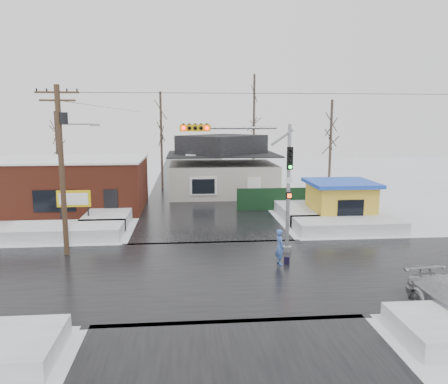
{
  "coord_description": "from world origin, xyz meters",
  "views": [
    {
      "loc": [
        -1.51,
        -19.9,
        7.29
      ],
      "look_at": [
        0.72,
        5.38,
        3.0
      ],
      "focal_mm": 35.0,
      "sensor_mm": 36.0,
      "label": 1
    }
  ],
  "objects": [
    {
      "name": "road_ew",
      "position": [
        0.0,
        0.0,
        0.01
      ],
      "size": [
        120.0,
        10.0,
        0.02
      ],
      "primitive_type": "cube",
      "color": "black",
      "rests_on": "ground"
    },
    {
      "name": "snowbank_nside_e",
      "position": [
        7.0,
        12.0,
        0.4
      ],
      "size": [
        3.0,
        8.0,
        0.8
      ],
      "primitive_type": "cube",
      "color": "white",
      "rests_on": "ground"
    },
    {
      "name": "shopping_bag",
      "position": [
        3.51,
        0.92,
        0.17
      ],
      "size": [
        0.3,
        0.2,
        0.35
      ],
      "primitive_type": "cube",
      "rotation": [
        0.0,
        0.0,
        -0.31
      ],
      "color": "black",
      "rests_on": "ground"
    },
    {
      "name": "tree_far_left",
      "position": [
        -4.0,
        26.0,
        7.95
      ],
      "size": [
        3.0,
        3.0,
        10.0
      ],
      "color": "#332821",
      "rests_on": "ground"
    },
    {
      "name": "snowbank_ne",
      "position": [
        9.0,
        7.0,
        0.4
      ],
      "size": [
        7.0,
        3.0,
        0.8
      ],
      "primitive_type": "cube",
      "color": "white",
      "rests_on": "ground"
    },
    {
      "name": "fence",
      "position": [
        6.5,
        14.0,
        0.9
      ],
      "size": [
        8.0,
        0.12,
        1.8
      ],
      "primitive_type": "cube",
      "color": "black",
      "rests_on": "ground"
    },
    {
      "name": "snowbank_nw",
      "position": [
        -9.0,
        7.0,
        0.4
      ],
      "size": [
        7.0,
        3.0,
        0.8
      ],
      "primitive_type": "cube",
      "color": "white",
      "rests_on": "ground"
    },
    {
      "name": "tree_far_west",
      "position": [
        -14.0,
        24.0,
        6.36
      ],
      "size": [
        3.0,
        3.0,
        8.0
      ],
      "color": "#332821",
      "rests_on": "ground"
    },
    {
      "name": "kiosk",
      "position": [
        9.5,
        9.99,
        1.46
      ],
      "size": [
        4.6,
        4.6,
        2.88
      ],
      "color": "gold",
      "rests_on": "ground"
    },
    {
      "name": "utility_pole",
      "position": [
        -7.93,
        3.5,
        5.11
      ],
      "size": [
        3.15,
        0.44,
        9.0
      ],
      "color": "#382619",
      "rests_on": "ground"
    },
    {
      "name": "snowbank_nside_w",
      "position": [
        -7.0,
        12.0,
        0.4
      ],
      "size": [
        3.0,
        8.0,
        0.8
      ],
      "primitive_type": "cube",
      "color": "white",
      "rests_on": "ground"
    },
    {
      "name": "tree_far_right",
      "position": [
        12.0,
        20.0,
        7.16
      ],
      "size": [
        3.0,
        3.0,
        9.0
      ],
      "color": "#332821",
      "rests_on": "ground"
    },
    {
      "name": "tree_far_mid",
      "position": [
        6.0,
        28.0,
        9.54
      ],
      "size": [
        3.0,
        3.0,
        12.0
      ],
      "color": "#332821",
      "rests_on": "ground"
    },
    {
      "name": "ground",
      "position": [
        0.0,
        0.0,
        0.0
      ],
      "size": [
        120.0,
        120.0,
        0.0
      ],
      "primitive_type": "plane",
      "color": "white",
      "rests_on": "ground"
    },
    {
      "name": "road_ns",
      "position": [
        0.0,
        0.0,
        0.01
      ],
      "size": [
        10.0,
        120.0,
        0.02
      ],
      "primitive_type": "cube",
      "color": "black",
      "rests_on": "ground"
    },
    {
      "name": "house",
      "position": [
        2.0,
        22.0,
        2.62
      ],
      "size": [
        10.4,
        8.4,
        5.76
      ],
      "color": "#BAB4A8",
      "rests_on": "ground"
    },
    {
      "name": "pedestrian",
      "position": [
        3.14,
        0.94,
        0.9
      ],
      "size": [
        0.55,
        0.73,
        1.8
      ],
      "primitive_type": "imported",
      "rotation": [
        0.0,
        0.0,
        1.76
      ],
      "color": "#4167B7",
      "rests_on": "ground"
    },
    {
      "name": "brick_building",
      "position": [
        -11.0,
        15.99,
        2.08
      ],
      "size": [
        12.2,
        8.2,
        4.12
      ],
      "color": "maroon",
      "rests_on": "ground"
    },
    {
      "name": "traffic_signal",
      "position": [
        2.43,
        2.97,
        4.54
      ],
      "size": [
        6.05,
        0.68,
        7.0
      ],
      "color": "gray",
      "rests_on": "ground"
    },
    {
      "name": "marquee_sign",
      "position": [
        -9.0,
        9.49,
        1.92
      ],
      "size": [
        2.2,
        0.21,
        2.55
      ],
      "color": "black",
      "rests_on": "ground"
    }
  ]
}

